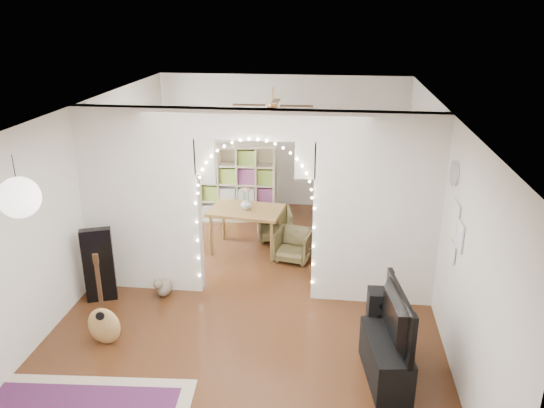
# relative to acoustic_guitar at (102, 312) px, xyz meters

# --- Properties ---
(floor) EXTENTS (7.50, 7.50, 0.00)m
(floor) POSITION_rel_acoustic_guitar_xyz_m (1.68, 1.50, -0.46)
(floor) COLOR black
(floor) RESTS_ON ground
(ceiling) EXTENTS (5.00, 7.50, 0.02)m
(ceiling) POSITION_rel_acoustic_guitar_xyz_m (1.68, 1.50, 2.24)
(ceiling) COLOR white
(ceiling) RESTS_ON wall_back
(wall_back) EXTENTS (5.00, 0.02, 2.70)m
(wall_back) POSITION_rel_acoustic_guitar_xyz_m (1.68, 5.25, 0.89)
(wall_back) COLOR silver
(wall_back) RESTS_ON floor
(wall_front) EXTENTS (5.00, 0.02, 2.70)m
(wall_front) POSITION_rel_acoustic_guitar_xyz_m (1.68, -2.25, 0.89)
(wall_front) COLOR silver
(wall_front) RESTS_ON floor
(wall_left) EXTENTS (0.02, 7.50, 2.70)m
(wall_left) POSITION_rel_acoustic_guitar_xyz_m (-0.82, 1.50, 0.89)
(wall_left) COLOR silver
(wall_left) RESTS_ON floor
(wall_right) EXTENTS (0.02, 7.50, 2.70)m
(wall_right) POSITION_rel_acoustic_guitar_xyz_m (4.18, 1.50, 0.89)
(wall_right) COLOR silver
(wall_right) RESTS_ON floor
(divider_wall) EXTENTS (5.00, 0.20, 2.70)m
(divider_wall) POSITION_rel_acoustic_guitar_xyz_m (1.68, 1.50, 0.97)
(divider_wall) COLOR silver
(divider_wall) RESTS_ON floor
(fairy_lights) EXTENTS (1.64, 0.04, 1.60)m
(fairy_lights) POSITION_rel_acoustic_guitar_xyz_m (1.68, 1.37, 1.09)
(fairy_lights) COLOR #FFEABF
(fairy_lights) RESTS_ON divider_wall
(window) EXTENTS (0.04, 1.20, 1.40)m
(window) POSITION_rel_acoustic_guitar_xyz_m (-0.79, 3.30, 1.04)
(window) COLOR white
(window) RESTS_ON wall_left
(wall_clock) EXTENTS (0.03, 0.31, 0.31)m
(wall_clock) POSITION_rel_acoustic_guitar_xyz_m (4.16, 0.90, 1.64)
(wall_clock) COLOR white
(wall_clock) RESTS_ON wall_right
(picture_frames) EXTENTS (0.02, 0.50, 0.70)m
(picture_frames) POSITION_rel_acoustic_guitar_xyz_m (4.16, 0.50, 1.04)
(picture_frames) COLOR white
(picture_frames) RESTS_ON wall_right
(paper_lantern) EXTENTS (0.40, 0.40, 0.40)m
(paper_lantern) POSITION_rel_acoustic_guitar_xyz_m (-0.22, -0.90, 1.79)
(paper_lantern) COLOR white
(paper_lantern) RESTS_ON ceiling
(ceiling_fan) EXTENTS (1.10, 1.10, 0.30)m
(ceiling_fan) POSITION_rel_acoustic_guitar_xyz_m (1.68, 3.50, 1.94)
(ceiling_fan) COLOR #B4793C
(ceiling_fan) RESTS_ON ceiling
(guitar_case) EXTENTS (0.44, 0.28, 1.09)m
(guitar_case) POSITION_rel_acoustic_guitar_xyz_m (-0.49, 1.02, 0.09)
(guitar_case) COLOR black
(guitar_case) RESTS_ON floor
(acoustic_guitar) EXTENTS (0.44, 0.26, 1.05)m
(acoustic_guitar) POSITION_rel_acoustic_guitar_xyz_m (0.00, 0.00, 0.00)
(acoustic_guitar) COLOR #B08946
(acoustic_guitar) RESTS_ON floor
(tabby_cat) EXTENTS (0.31, 0.50, 0.33)m
(tabby_cat) POSITION_rel_acoustic_guitar_xyz_m (0.36, 1.23, -0.32)
(tabby_cat) COLOR brown
(tabby_cat) RESTS_ON floor
(floor_speaker) EXTENTS (0.32, 0.29, 0.78)m
(floor_speaker) POSITION_rel_acoustic_guitar_xyz_m (3.36, 0.33, -0.07)
(floor_speaker) COLOR black
(floor_speaker) RESTS_ON floor
(media_console) EXTENTS (0.55, 1.05, 0.50)m
(media_console) POSITION_rel_acoustic_guitar_xyz_m (3.40, -0.25, -0.21)
(media_console) COLOR black
(media_console) RESTS_ON floor
(tv) EXTENTS (0.30, 1.08, 0.62)m
(tv) POSITION_rel_acoustic_guitar_xyz_m (3.40, -0.25, 0.35)
(tv) COLOR black
(tv) RESTS_ON media_console
(bookcase) EXTENTS (1.51, 0.62, 1.50)m
(bookcase) POSITION_rel_acoustic_guitar_xyz_m (0.91, 4.28, 0.30)
(bookcase) COLOR #C4B68E
(bookcase) RESTS_ON floor
(dining_table) EXTENTS (1.29, 0.94, 0.76)m
(dining_table) POSITION_rel_acoustic_guitar_xyz_m (1.30, 2.90, 0.22)
(dining_table) COLOR brown
(dining_table) RESTS_ON floor
(flower_vase) EXTENTS (0.20, 0.20, 0.19)m
(flower_vase) POSITION_rel_acoustic_guitar_xyz_m (1.30, 2.90, 0.39)
(flower_vase) COLOR silver
(flower_vase) RESTS_ON dining_table
(dining_chair_left) EXTENTS (0.70, 0.71, 0.56)m
(dining_chair_left) POSITION_rel_acoustic_guitar_xyz_m (1.71, 3.43, -0.18)
(dining_chair_left) COLOR brown
(dining_chair_left) RESTS_ON floor
(dining_chair_right) EXTENTS (0.66, 0.67, 0.52)m
(dining_chair_right) POSITION_rel_acoustic_guitar_xyz_m (2.13, 2.62, -0.20)
(dining_chair_right) COLOR brown
(dining_chair_right) RESTS_ON floor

